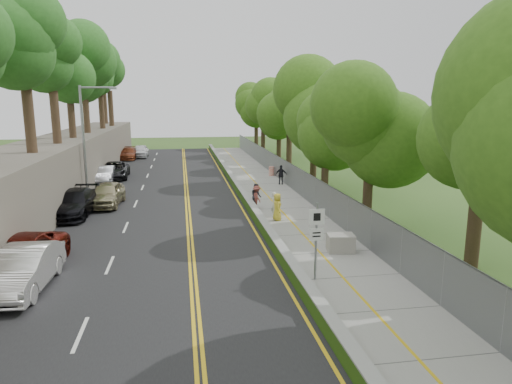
{
  "coord_description": "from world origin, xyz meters",
  "views": [
    {
      "loc": [
        -4.01,
        -19.36,
        6.98
      ],
      "look_at": [
        0.5,
        8.0,
        1.4
      ],
      "focal_mm": 32.0,
      "sensor_mm": 36.0,
      "label": 1
    }
  ],
  "objects_px": {
    "car_2": "(21,256)",
    "painter_0": "(277,207)",
    "person_far": "(281,175)",
    "concrete_block": "(341,243)",
    "car_1": "(24,269)",
    "streetlight": "(87,135)",
    "construction_barrel": "(271,171)",
    "car_0": "(29,264)",
    "signpost": "(316,233)"
  },
  "relations": [
    {
      "from": "person_far",
      "to": "car_2",
      "type": "bearing_deg",
      "value": 62.9
    },
    {
      "from": "streetlight",
      "to": "painter_0",
      "type": "distance_m",
      "value": 14.79
    },
    {
      "from": "signpost",
      "to": "car_1",
      "type": "distance_m",
      "value": 11.07
    },
    {
      "from": "streetlight",
      "to": "signpost",
      "type": "distance_m",
      "value": 20.72
    },
    {
      "from": "streetlight",
      "to": "painter_0",
      "type": "height_order",
      "value": "streetlight"
    },
    {
      "from": "streetlight",
      "to": "concrete_block",
      "type": "xyz_separation_m",
      "value": [
        13.66,
        -13.91,
        -4.18
      ]
    },
    {
      "from": "construction_barrel",
      "to": "car_1",
      "type": "distance_m",
      "value": 28.14
    },
    {
      "from": "person_far",
      "to": "streetlight",
      "type": "bearing_deg",
      "value": 25.94
    },
    {
      "from": "signpost",
      "to": "person_far",
      "type": "xyz_separation_m",
      "value": [
        3.15,
        20.5,
        -1.1
      ]
    },
    {
      "from": "concrete_block",
      "to": "painter_0",
      "type": "bearing_deg",
      "value": 106.24
    },
    {
      "from": "concrete_block",
      "to": "car_0",
      "type": "distance_m",
      "value": 13.28
    },
    {
      "from": "painter_0",
      "to": "person_far",
      "type": "xyz_separation_m",
      "value": [
        2.75,
        11.39,
        0.01
      ]
    },
    {
      "from": "car_1",
      "to": "car_0",
      "type": "bearing_deg",
      "value": 97.76
    },
    {
      "from": "car_0",
      "to": "painter_0",
      "type": "bearing_deg",
      "value": 34.28
    },
    {
      "from": "signpost",
      "to": "car_0",
      "type": "distance_m",
      "value": 11.26
    },
    {
      "from": "signpost",
      "to": "car_1",
      "type": "bearing_deg",
      "value": 175.57
    },
    {
      "from": "painter_0",
      "to": "person_far",
      "type": "relative_size",
      "value": 0.99
    },
    {
      "from": "signpost",
      "to": "construction_barrel",
      "type": "bearing_deg",
      "value": 82.63
    },
    {
      "from": "car_0",
      "to": "car_2",
      "type": "distance_m",
      "value": 1.09
    },
    {
      "from": "concrete_block",
      "to": "painter_0",
      "type": "distance_m",
      "value": 6.27
    },
    {
      "from": "streetlight",
      "to": "construction_barrel",
      "type": "xyz_separation_m",
      "value": [
        14.76,
        8.11,
        -4.17
      ]
    },
    {
      "from": "construction_barrel",
      "to": "person_far",
      "type": "bearing_deg",
      "value": -91.24
    },
    {
      "from": "signpost",
      "to": "concrete_block",
      "type": "height_order",
      "value": "signpost"
    },
    {
      "from": "signpost",
      "to": "car_0",
      "type": "bearing_deg",
      "value": 171.04
    },
    {
      "from": "car_1",
      "to": "painter_0",
      "type": "bearing_deg",
      "value": 38.74
    },
    {
      "from": "car_2",
      "to": "construction_barrel",
      "type": "bearing_deg",
      "value": 62.25
    },
    {
      "from": "concrete_block",
      "to": "car_1",
      "type": "relative_size",
      "value": 0.26
    },
    {
      "from": "car_0",
      "to": "person_far",
      "type": "height_order",
      "value": "person_far"
    },
    {
      "from": "streetlight",
      "to": "car_2",
      "type": "bearing_deg",
      "value": -90.55
    },
    {
      "from": "painter_0",
      "to": "signpost",
      "type": "bearing_deg",
      "value": -177.75
    },
    {
      "from": "streetlight",
      "to": "car_1",
      "type": "height_order",
      "value": "streetlight"
    },
    {
      "from": "car_2",
      "to": "painter_0",
      "type": "distance_m",
      "value": 13.67
    },
    {
      "from": "car_2",
      "to": "painter_0",
      "type": "height_order",
      "value": "painter_0"
    },
    {
      "from": "concrete_block",
      "to": "car_0",
      "type": "xyz_separation_m",
      "value": [
        -13.2,
        -1.36,
        0.25
      ]
    },
    {
      "from": "concrete_block",
      "to": "person_far",
      "type": "distance_m",
      "value": 17.43
    },
    {
      "from": "painter_0",
      "to": "construction_barrel",
      "type": "bearing_deg",
      "value": -5.33
    },
    {
      "from": "streetlight",
      "to": "car_2",
      "type": "distance_m",
      "value": 14.87
    },
    {
      "from": "signpost",
      "to": "car_1",
      "type": "xyz_separation_m",
      "value": [
        -10.97,
        0.85,
        -1.13
      ]
    },
    {
      "from": "construction_barrel",
      "to": "concrete_block",
      "type": "bearing_deg",
      "value": -92.86
    },
    {
      "from": "car_1",
      "to": "concrete_block",
      "type": "bearing_deg",
      "value": 12.49
    },
    {
      "from": "painter_0",
      "to": "person_far",
      "type": "bearing_deg",
      "value": -8.81
    },
    {
      "from": "concrete_block",
      "to": "car_1",
      "type": "bearing_deg",
      "value": -170.26
    },
    {
      "from": "person_far",
      "to": "signpost",
      "type": "bearing_deg",
      "value": 93.83
    },
    {
      "from": "signpost",
      "to": "car_2",
      "type": "xyz_separation_m",
      "value": [
        -11.65,
        2.65,
        -1.18
      ]
    },
    {
      "from": "concrete_block",
      "to": "car_0",
      "type": "height_order",
      "value": "car_0"
    },
    {
      "from": "signpost",
      "to": "painter_0",
      "type": "bearing_deg",
      "value": 87.49
    },
    {
      "from": "signpost",
      "to": "car_0",
      "type": "height_order",
      "value": "signpost"
    },
    {
      "from": "car_0",
      "to": "painter_0",
      "type": "relative_size",
      "value": 2.44
    },
    {
      "from": "car_0",
      "to": "person_far",
      "type": "distance_m",
      "value": 23.53
    },
    {
      "from": "signpost",
      "to": "construction_barrel",
      "type": "relative_size",
      "value": 3.66
    }
  ]
}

